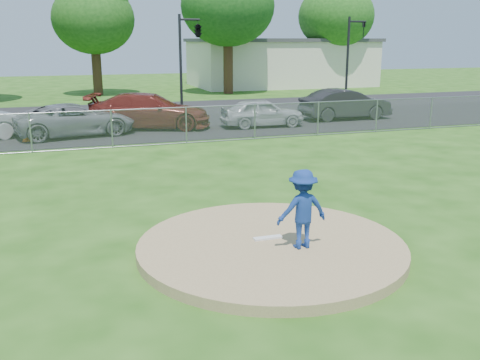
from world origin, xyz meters
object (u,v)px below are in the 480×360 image
object	(u,v)px
parked_car_charcoal	(345,104)
traffic_cone	(26,133)
traffic_signal_right	(351,53)
parked_car_gray	(75,120)
pitcher	(302,209)
traffic_signal_center	(196,32)
commercial_building	(281,62)
tree_center	(93,8)
tree_far_right	(336,6)
parked_car_pearl	(262,112)
parked_car_darkred	(149,111)

from	to	relation	value
parked_car_charcoal	traffic_cone	bearing A→B (deg)	95.18
traffic_signal_right	parked_car_gray	bearing A→B (deg)	-159.21
pitcher	traffic_signal_center	bearing A→B (deg)	-99.10
commercial_building	traffic_signal_right	distance (m)	16.14
tree_center	tree_far_right	distance (m)	21.03
commercial_building	parked_car_gray	world-z (taller)	commercial_building
pitcher	parked_car_charcoal	size ratio (longest dim) A/B	0.32
tree_center	parked_car_gray	distance (m)	19.64
traffic_cone	parked_car_pearl	world-z (taller)	parked_car_pearl
tree_far_right	parked_car_charcoal	bearing A→B (deg)	-116.27
tree_center	traffic_signal_center	world-z (taller)	tree_center
traffic_signal_right	parked_car_darkred	size ratio (longest dim) A/B	0.96
parked_car_gray	tree_far_right	bearing A→B (deg)	-61.02
traffic_cone	commercial_building	bearing A→B (deg)	47.71
tree_far_right	parked_car_pearl	size ratio (longest dim) A/B	2.64
parked_car_darkred	parked_car_pearl	world-z (taller)	parked_car_darkred
pitcher	parked_car_pearl	size ratio (longest dim) A/B	0.38
traffic_signal_center	traffic_cone	size ratio (longest dim) A/B	8.16
pitcher	parked_car_darkred	xyz separation A→B (m)	(-0.27, 16.79, -0.13)
traffic_cone	tree_far_right	bearing A→B (deg)	38.91
parked_car_gray	parked_car_darkred	bearing A→B (deg)	-84.88
traffic_signal_right	parked_car_charcoal	xyz separation A→B (m)	(-3.52, -5.81, -2.55)
parked_car_darkred	traffic_signal_right	bearing A→B (deg)	-50.34
tree_far_right	traffic_cone	world-z (taller)	tree_far_right
tree_center	parked_car_charcoal	bearing A→B (deg)	-56.67
traffic_signal_center	commercial_building	bearing A→B (deg)	53.06
tree_far_right	parked_car_pearl	world-z (taller)	tree_far_right
traffic_cone	parked_car_gray	size ratio (longest dim) A/B	0.13
tree_far_right	parked_car_charcoal	world-z (taller)	tree_far_right
traffic_cone	parked_car_pearl	size ratio (longest dim) A/B	0.17
commercial_building	parked_car_charcoal	world-z (taller)	commercial_building
tree_center	tree_far_right	world-z (taller)	tree_far_right
tree_center	traffic_signal_right	size ratio (longest dim) A/B	1.76
tree_far_right	pitcher	world-z (taller)	tree_far_right
tree_center	traffic_signal_center	bearing A→B (deg)	-67.51
commercial_building	tree_far_right	size ratio (longest dim) A/B	1.53
traffic_cone	parked_car_charcoal	xyz separation A→B (m)	(16.02, 1.61, 0.46)
traffic_cone	parked_car_pearl	distance (m)	10.86
parked_car_charcoal	traffic_signal_center	bearing A→B (deg)	48.69
tree_center	traffic_signal_center	xyz separation A→B (m)	(4.97, -12.00, -1.86)
pitcher	parked_car_pearl	bearing A→B (deg)	-108.23
parked_car_darkred	pitcher	bearing A→B (deg)	-161.26
tree_center	parked_car_darkred	distance (m)	18.54
traffic_signal_right	commercial_building	bearing A→B (deg)	83.71
parked_car_gray	traffic_signal_center	bearing A→B (deg)	-58.66
traffic_signal_right	traffic_cone	world-z (taller)	traffic_signal_right
traffic_signal_right	parked_car_gray	distance (m)	18.92
pitcher	traffic_cone	world-z (taller)	pitcher
parked_car_gray	parked_car_darkred	world-z (taller)	parked_car_darkred
tree_center	traffic_signal_center	size ratio (longest dim) A/B	1.76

